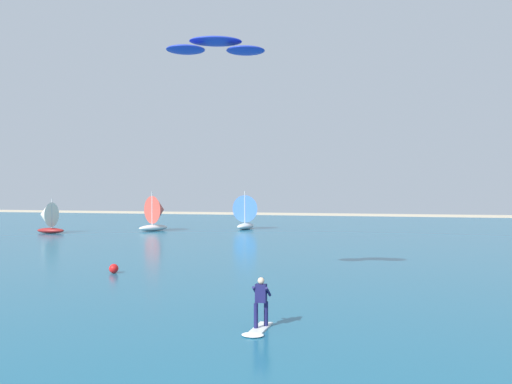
% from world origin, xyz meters
% --- Properties ---
extents(ocean, '(160.00, 90.00, 0.10)m').
position_xyz_m(ocean, '(0.00, 51.55, 0.05)').
color(ocean, '#1E607F').
rests_on(ocean, ground).
extents(kitesurfer, '(0.72, 1.97, 1.67)m').
position_xyz_m(kitesurfer, '(0.96, 18.31, 0.70)').
color(kitesurfer, white).
rests_on(kitesurfer, ocean).
extents(kite, '(4.72, 2.73, 0.68)m').
position_xyz_m(kite, '(-2.63, 24.56, 11.17)').
color(kite, '#1E33B2').
extents(sailboat_leading, '(3.55, 3.96, 4.41)m').
position_xyz_m(sailboat_leading, '(-20.37, 56.55, 2.12)').
color(sailboat_leading, silver).
rests_on(sailboat_leading, ocean).
extents(sailboat_anchored_offshore, '(3.38, 3.92, 4.47)m').
position_xyz_m(sailboat_anchored_offshore, '(-11.21, 61.65, 2.15)').
color(sailboat_anchored_offshore, silver).
rests_on(sailboat_anchored_offshore, ocean).
extents(sailboat_far_left, '(3.13, 2.64, 3.68)m').
position_xyz_m(sailboat_far_left, '(-30.20, 50.38, 1.79)').
color(sailboat_far_left, maroon).
rests_on(sailboat_far_left, ocean).
extents(marker_buoy, '(0.51, 0.51, 0.51)m').
position_xyz_m(marker_buoy, '(-9.56, 27.72, 0.35)').
color(marker_buoy, red).
rests_on(marker_buoy, ocean).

